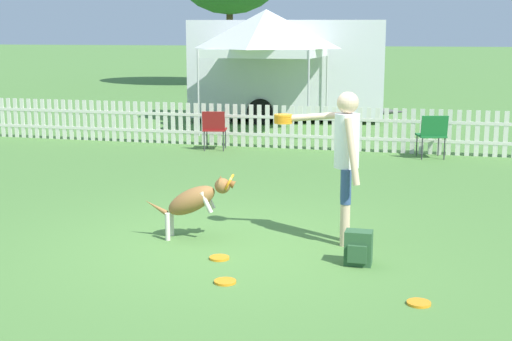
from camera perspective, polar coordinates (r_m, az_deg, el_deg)
The scene contains 12 objects.
ground_plane at distance 8.17m, azimuth -2.32°, elevation -5.99°, with size 240.00×240.00×0.00m, color #4C7A38.
handler_person at distance 8.07m, azimuth 6.94°, elevation 1.76°, with size 1.07×0.52×1.74m.
leaping_dog at distance 8.33m, azimuth -4.91°, elevation -2.33°, with size 1.10×0.39×0.79m.
frisbee_near_handler at distance 6.99m, azimuth -2.49°, elevation -8.87°, with size 0.22×0.22×0.02m.
frisbee_near_dog at distance 6.63m, azimuth 12.89°, elevation -10.30°, with size 0.22×0.22×0.02m.
frisbee_midfield at distance 7.70m, azimuth -2.95°, elevation -6.99°, with size 0.22×0.22×0.02m.
backpack_on_grass at distance 7.53m, azimuth 8.19°, elevation -6.17°, with size 0.28×0.23×0.36m.
picket_fence at distance 14.71m, azimuth 5.57°, elevation 3.38°, with size 17.74×0.04×0.90m.
folding_chair_blue_left at distance 14.04m, azimuth 13.93°, elevation 2.97°, with size 0.63×0.64×0.85m.
folding_chair_center at distance 14.64m, azimuth -3.36°, elevation 3.52°, with size 0.54×0.56×0.81m.
canopy_tent_main at distance 17.48m, azimuth 0.81°, elevation 10.92°, with size 2.64×2.64×2.93m.
equipment_trailer at distance 19.66m, azimuth 2.38°, elevation 8.16°, with size 6.03×2.96×2.70m.
Camera 1 is at (2.30, -7.47, 2.39)m, focal length 50.00 mm.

